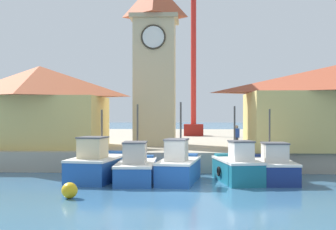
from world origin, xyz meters
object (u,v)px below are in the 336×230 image
object	(u,v)px
fishing_boat_left_outer	(136,168)
fishing_boat_mid_left	(237,167)
fishing_boat_center	(272,168)
port_crane_far	(194,55)
clock_tower	(155,58)
mooring_buoy	(70,190)
fishing_boat_far_left	(98,165)
dock_worker_near_tower	(237,138)
warehouse_left	(40,105)
fishing_boat_left_inner	(179,167)

from	to	relation	value
fishing_boat_left_outer	fishing_boat_mid_left	world-z (taller)	fishing_boat_left_outer
fishing_boat_center	port_crane_far	xyz separation A→B (m)	(-3.97, 23.82, 8.93)
clock_tower	mooring_buoy	size ratio (longest dim) A/B	20.21
fishing_boat_mid_left	clock_tower	size ratio (longest dim) A/B	0.32
fishing_boat_far_left	dock_worker_near_tower	xyz separation A→B (m)	(7.93, 4.53, 1.27)
warehouse_left	dock_worker_near_tower	bearing A→B (deg)	-12.35
fishing_boat_left_inner	warehouse_left	distance (m)	13.31
fishing_boat_left_inner	clock_tower	world-z (taller)	clock_tower
fishing_boat_left_outer	mooring_buoy	bearing A→B (deg)	-114.65
fishing_boat_left_outer	clock_tower	xyz separation A→B (m)	(0.24, 10.19, 7.04)
fishing_boat_left_inner	dock_worker_near_tower	bearing A→B (deg)	55.28
fishing_boat_center	warehouse_left	bearing A→B (deg)	153.81
fishing_boat_far_left	fishing_boat_left_inner	distance (m)	4.43
clock_tower	dock_worker_near_tower	xyz separation A→B (m)	(5.55, -5.24, -5.67)
fishing_boat_center	dock_worker_near_tower	world-z (taller)	fishing_boat_center
fishing_boat_mid_left	warehouse_left	bearing A→B (deg)	149.00
fishing_boat_far_left	dock_worker_near_tower	bearing A→B (deg)	29.74
fishing_boat_left_outer	dock_worker_near_tower	size ratio (longest dim) A/B	3.14
fishing_boat_center	mooring_buoy	size ratio (longest dim) A/B	7.02
dock_worker_near_tower	port_crane_far	bearing A→B (deg)	97.47
fishing_boat_left_inner	fishing_boat_left_outer	bearing A→B (deg)	176.11
clock_tower	warehouse_left	size ratio (longest dim) A/B	1.51
port_crane_far	fishing_boat_left_outer	bearing A→B (deg)	-97.58
fishing_boat_left_outer	fishing_boat_mid_left	size ratio (longest dim) A/B	1.15
fishing_boat_left_outer	fishing_boat_center	xyz separation A→B (m)	(7.22, 0.55, 0.00)
port_crane_far	warehouse_left	bearing A→B (deg)	-123.81
fishing_boat_far_left	clock_tower	distance (m)	12.22
dock_worker_near_tower	warehouse_left	bearing A→B (deg)	167.65
fishing_boat_left_outer	fishing_boat_mid_left	bearing A→B (deg)	0.48
dock_worker_near_tower	fishing_boat_left_inner	bearing A→B (deg)	-124.72
warehouse_left	dock_worker_near_tower	size ratio (longest dim) A/B	5.67
clock_tower	warehouse_left	world-z (taller)	clock_tower
fishing_boat_mid_left	fishing_boat_center	xyz separation A→B (m)	(1.88, 0.51, -0.05)
fishing_boat_center	dock_worker_near_tower	xyz separation A→B (m)	(-1.43, 4.40, 1.37)
warehouse_left	port_crane_far	xyz separation A→B (m)	(11.01, 16.45, 5.48)
fishing_boat_far_left	fishing_boat_center	bearing A→B (deg)	0.80
fishing_boat_mid_left	fishing_boat_center	bearing A→B (deg)	15.03
fishing_boat_left_outer	mooring_buoy	size ratio (longest dim) A/B	7.42
fishing_boat_mid_left	mooring_buoy	size ratio (longest dim) A/B	6.48
warehouse_left	fishing_boat_left_inner	bearing A→B (deg)	-38.85
clock_tower	warehouse_left	xyz separation A→B (m)	(-8.01, -2.27, -3.60)
fishing_boat_far_left	warehouse_left	world-z (taller)	warehouse_left
fishing_boat_center	fishing_boat_mid_left	bearing A→B (deg)	-164.97
fishing_boat_left_outer	clock_tower	size ratio (longest dim) A/B	0.37
fishing_boat_mid_left	warehouse_left	world-z (taller)	warehouse_left
fishing_boat_center	dock_worker_near_tower	bearing A→B (deg)	107.97
fishing_boat_left_inner	clock_tower	bearing A→B (deg)	101.02
fishing_boat_far_left	fishing_boat_left_inner	xyz separation A→B (m)	(4.40, -0.57, -0.03)
fishing_boat_center	port_crane_far	world-z (taller)	port_crane_far
fishing_boat_mid_left	mooring_buoy	distance (m)	9.14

